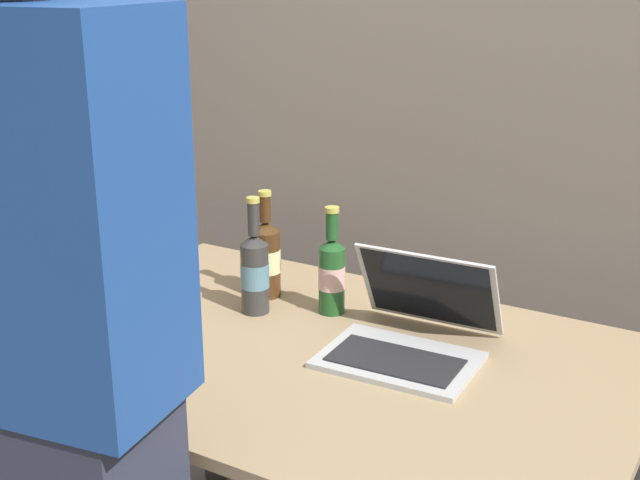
# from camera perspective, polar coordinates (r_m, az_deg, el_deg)

# --- Properties ---
(desk) EXTENTS (1.34, 0.89, 0.75)m
(desk) POSITION_cam_1_polar(r_m,az_deg,el_deg) (1.87, 0.01, -11.30)
(desk) COLOR #9E8460
(desk) RESTS_ON ground
(laptop) EXTENTS (0.33, 0.34, 0.20)m
(laptop) POSITION_cam_1_polar(r_m,az_deg,el_deg) (1.80, 6.19, -6.18)
(laptop) COLOR #B7BABC
(laptop) RESTS_ON desk
(beer_bottle_green) EXTENTS (0.07, 0.07, 0.27)m
(beer_bottle_green) POSITION_cam_1_polar(r_m,az_deg,el_deg) (2.06, -3.69, -1.14)
(beer_bottle_green) COLOR #472B14
(beer_bottle_green) RESTS_ON desk
(beer_bottle_brown) EXTENTS (0.06, 0.06, 0.26)m
(beer_bottle_brown) POSITION_cam_1_polar(r_m,az_deg,el_deg) (1.96, 0.81, -2.24)
(beer_bottle_brown) COLOR #1E5123
(beer_bottle_brown) RESTS_ON desk
(beer_bottle_amber) EXTENTS (0.07, 0.07, 0.28)m
(beer_bottle_amber) POSITION_cam_1_polar(r_m,az_deg,el_deg) (1.97, -4.47, -2.10)
(beer_bottle_amber) COLOR #333333
(beer_bottle_amber) RESTS_ON desk
(person_figure) EXTENTS (0.45, 0.33, 1.73)m
(person_figure) POSITION_cam_1_polar(r_m,az_deg,el_deg) (1.38, -17.85, -10.78)
(person_figure) COLOR #2D3347
(person_figure) RESTS_ON ground
(back_wall) EXTENTS (6.00, 0.10, 2.60)m
(back_wall) POSITION_cam_1_polar(r_m,az_deg,el_deg) (2.37, 10.23, 12.30)
(back_wall) COLOR gray
(back_wall) RESTS_ON ground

